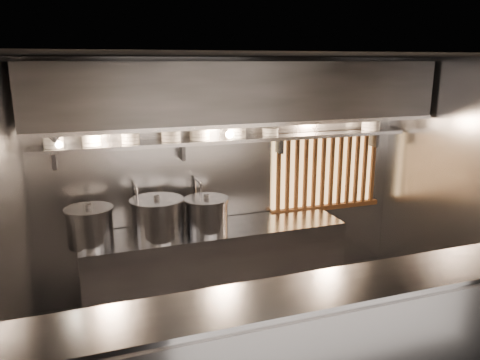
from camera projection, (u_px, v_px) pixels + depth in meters
floor at (278, 348)px, 4.62m from camera, size 4.50×4.50×0.00m
ceiling at (285, 55)px, 3.94m from camera, size 4.50×4.50×0.00m
wall_back at (230, 176)px, 5.65m from camera, size 4.50×0.00×4.50m
wall_left at (11, 244)px, 3.55m from camera, size 0.00×3.00×3.00m
wall_right at (473, 191)px, 5.01m from camera, size 0.00×3.00×3.00m
serving_counter at (331, 353)px, 3.61m from camera, size 4.50×0.56×1.13m
cooking_bench at (216, 265)px, 5.45m from camera, size 3.00×0.70×0.90m
bowl_shelf at (235, 139)px, 5.37m from camera, size 4.40×0.34×0.04m
exhaust_hood at (241, 92)px, 5.03m from camera, size 4.40×0.81×0.65m
wood_screen at (326, 171)px, 6.03m from camera, size 1.56×0.09×1.04m
faucet_left at (135, 196)px, 5.18m from camera, size 0.04×0.30×0.50m
faucet_right at (197, 190)px, 5.40m from camera, size 0.04×0.30×0.50m
heat_lamp at (55, 138)px, 4.27m from camera, size 0.25×0.35×0.20m
pendant_bulb at (230, 134)px, 5.20m from camera, size 0.09×0.09×0.19m
stock_pot_left at (158, 218)px, 5.03m from camera, size 0.62×0.62×0.47m
stock_pot_mid at (90, 226)px, 4.82m from camera, size 0.55×0.55×0.44m
stock_pot_right at (207, 214)px, 5.22m from camera, size 0.50×0.50×0.42m
bowl_stack_0 at (53, 139)px, 4.71m from camera, size 0.21×0.21×0.17m
bowl_stack_1 at (92, 139)px, 4.84m from camera, size 0.22×0.22×0.13m
bowl_stack_2 at (130, 136)px, 4.96m from camera, size 0.21×0.21×0.17m
bowl_stack_3 at (171, 135)px, 5.11m from camera, size 0.23×0.23×0.13m
bowl_stack_4 at (200, 134)px, 5.21m from camera, size 0.24×0.24×0.13m
bowl_stack_5 at (237, 132)px, 5.35m from camera, size 0.23×0.23×0.13m
bowl_stack_6 at (270, 132)px, 5.50m from camera, size 0.20×0.20×0.09m
bowl_stack_7 at (371, 123)px, 5.94m from camera, size 0.25×0.25×0.17m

